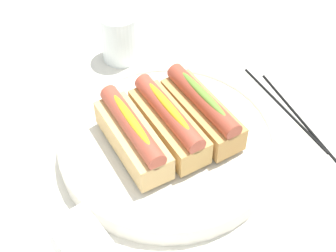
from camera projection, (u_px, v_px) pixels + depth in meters
name	position (u px, v px, depth m)	size (l,w,h in m)	color
ground_plane	(170.00, 155.00, 0.73)	(2.40, 2.40, 0.00)	silver
serving_bowl	(168.00, 143.00, 0.72)	(0.32, 0.32, 0.04)	silver
hotdog_front	(202.00, 110.00, 0.71)	(0.16, 0.08, 0.06)	tan
hotdog_back	(168.00, 122.00, 0.69)	(0.16, 0.08, 0.06)	tan
hotdog_side	(132.00, 135.00, 0.67)	(0.16, 0.07, 0.06)	#DBB270
water_glass	(119.00, 38.00, 0.86)	(0.07, 0.07, 0.09)	white
chopstick_near	(284.00, 108.00, 0.80)	(0.01, 0.01, 0.22)	black
chopstick_far	(300.00, 118.00, 0.78)	(0.01, 0.01, 0.22)	black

